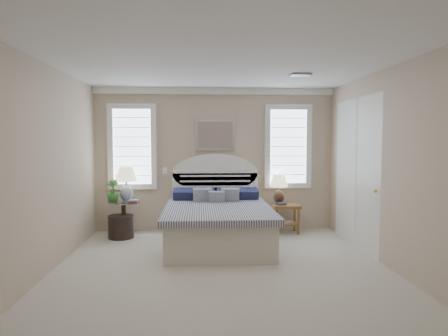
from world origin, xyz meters
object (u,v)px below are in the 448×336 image
floor_pot (121,227)px  lamp_right (279,186)px  lamp_left (126,180)px  bed (218,221)px  nightstand_right (286,212)px  side_table_left (124,215)px

floor_pot → lamp_right: bearing=6.8°
lamp_left → lamp_right: lamp_left is taller
bed → lamp_left: (-1.61, 0.69, 0.62)m
floor_pot → lamp_left: size_ratio=0.71×
bed → nightstand_right: 1.47m
side_table_left → nightstand_right: bearing=1.9°
lamp_right → side_table_left: bearing=-175.1°
bed → floor_pot: bearing=163.7°
bed → lamp_right: 1.54m
side_table_left → bed: bearing=-19.7°
lamp_left → side_table_left: bearing=-109.7°
nightstand_right → floor_pot: (-2.98, -0.20, -0.19)m
lamp_left → lamp_right: bearing=2.9°
nightstand_right → lamp_left: (-2.91, -0.00, 0.62)m
side_table_left → lamp_left: 0.63m
bed → side_table_left: bearing=160.3°
floor_pot → lamp_right: 2.97m
floor_pot → lamp_left: (0.07, 0.20, 0.81)m
bed → lamp_right: size_ratio=4.10×
floor_pot → lamp_right: lamp_right is taller
bed → floor_pot: bed is taller
bed → nightstand_right: bearing=28.0°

